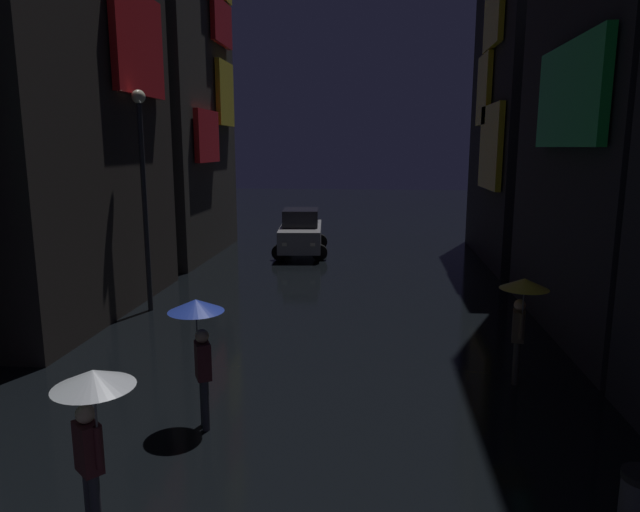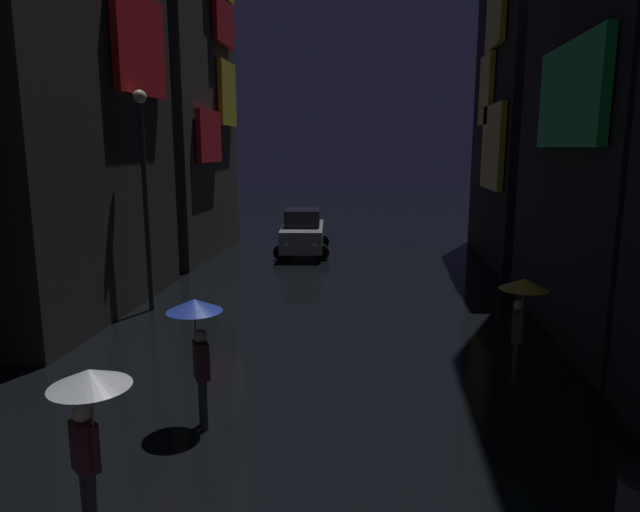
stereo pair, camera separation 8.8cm
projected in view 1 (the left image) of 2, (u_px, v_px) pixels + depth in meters
The scene contains 8 objects.
building_left_far at pixel (162, 60), 22.89m from camera, with size 4.25×7.34×15.85m.
building_right_far at pixel (540, 99), 22.08m from camera, with size 4.25×8.17×12.63m.
pedestrian_midstreet_centre_yellow at pixel (522, 301), 10.63m from camera, with size 0.90×0.90×2.12m.
pedestrian_foreground_right_blue at pixel (198, 327), 9.09m from camera, with size 0.90×0.90×2.12m.
pedestrian_far_right_clear at pixel (92, 407), 6.31m from camera, with size 0.90×0.90×2.12m.
car_distant at pixel (301, 233), 24.14m from camera, with size 2.51×4.27×1.92m.
streetlamp_left_far at pixel (143, 177), 15.28m from camera, with size 0.36×0.36×5.97m.
trash_bin at pixel (640, 510), 6.43m from camera, with size 0.46×0.46×0.93m.
Camera 1 is at (1.29, -1.51, 4.50)m, focal length 32.00 mm.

